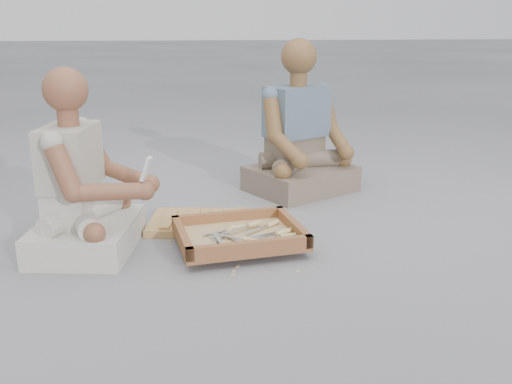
{
  "coord_description": "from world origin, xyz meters",
  "views": [
    {
      "loc": [
        -0.31,
        -2.14,
        0.97
      ],
      "look_at": [
        -0.05,
        0.08,
        0.3
      ],
      "focal_mm": 40.0,
      "sensor_mm": 36.0,
      "label": 1
    }
  ],
  "objects": [
    {
      "name": "chisel_8",
      "position": [
        0.08,
        0.16,
        0.07
      ],
      "size": [
        0.22,
        0.08,
        0.02
      ],
      "rotation": [
        0.0,
        0.0,
        0.27
      ],
      "color": "silver",
      "rests_on": "tool_tray"
    },
    {
      "name": "wood_chip_11",
      "position": [
        -0.13,
        0.02,
        0.0
      ],
      "size": [
        0.02,
        0.02,
        0.0
      ],
      "primitive_type": "cube",
      "rotation": [
        0.0,
        0.0,
        1.22
      ],
      "color": "tan",
      "rests_on": "ground"
    },
    {
      "name": "carved_panel",
      "position": [
        -0.25,
        0.52,
        0.02
      ],
      "size": [
        0.58,
        0.43,
        0.04
      ],
      "primitive_type": "cube",
      "rotation": [
        0.0,
        0.0,
        -0.15
      ],
      "color": "#A77840",
      "rests_on": "ground"
    },
    {
      "name": "chisel_2",
      "position": [
        -0.12,
        0.29,
        0.07
      ],
      "size": [
        0.2,
        0.12,
        0.02
      ],
      "rotation": [
        0.0,
        0.0,
        0.47
      ],
      "color": "silver",
      "rests_on": "tool_tray"
    },
    {
      "name": "wood_chip_3",
      "position": [
        0.11,
        -0.06,
        0.0
      ],
      "size": [
        0.02,
        0.02,
        0.0
      ],
      "primitive_type": "cube",
      "rotation": [
        0.0,
        0.0,
        2.92
      ],
      "color": "tan",
      "rests_on": "ground"
    },
    {
      "name": "chisel_6",
      "position": [
        0.09,
        0.22,
        0.07
      ],
      "size": [
        0.21,
        0.09,
        0.02
      ],
      "rotation": [
        0.0,
        0.0,
        0.36
      ],
      "color": "silver",
      "rests_on": "tool_tray"
    },
    {
      "name": "chisel_0",
      "position": [
        -0.08,
        0.13,
        0.07
      ],
      "size": [
        0.2,
        0.13,
        0.02
      ],
      "rotation": [
        0.0,
        0.0,
        -0.56
      ],
      "color": "silver",
      "rests_on": "tool_tray"
    },
    {
      "name": "chisel_1",
      "position": [
        -0.18,
        0.06,
        0.08
      ],
      "size": [
        0.06,
        0.22,
        0.02
      ],
      "rotation": [
        0.0,
        0.0,
        -1.39
      ],
      "color": "silver",
      "rests_on": "tool_tray"
    },
    {
      "name": "wood_chip_6",
      "position": [
        -0.13,
        0.36,
        0.0
      ],
      "size": [
        0.02,
        0.02,
        0.0
      ],
      "primitive_type": "cube",
      "rotation": [
        0.0,
        0.0,
        3.01
      ],
      "color": "tan",
      "rests_on": "ground"
    },
    {
      "name": "wood_chip_7",
      "position": [
        -0.15,
        -0.03,
        0.0
      ],
      "size": [
        0.02,
        0.02,
        0.0
      ],
      "primitive_type": "cube",
      "rotation": [
        0.0,
        0.0,
        1.45
      ],
      "color": "tan",
      "rests_on": "ground"
    },
    {
      "name": "wood_chip_1",
      "position": [
        0.22,
        0.55,
        0.0
      ],
      "size": [
        0.02,
        0.02,
        0.0
      ],
      "primitive_type": "cube",
      "rotation": [
        0.0,
        0.0,
        1.81
      ],
      "color": "tan",
      "rests_on": "ground"
    },
    {
      "name": "chisel_3",
      "position": [
        0.07,
        0.18,
        0.08
      ],
      "size": [
        0.21,
        0.11,
        0.02
      ],
      "rotation": [
        0.0,
        0.0,
        0.43
      ],
      "color": "silver",
      "rests_on": "tool_tray"
    },
    {
      "name": "chisel_7",
      "position": [
        -0.08,
        0.08,
        0.07
      ],
      "size": [
        0.13,
        0.2,
        0.02
      ],
      "rotation": [
        0.0,
        0.0,
        -1.04
      ],
      "color": "silver",
      "rests_on": "tool_tray"
    },
    {
      "name": "craftsman",
      "position": [
        -0.77,
        0.28,
        0.27
      ],
      "size": [
        0.56,
        0.56,
        0.79
      ],
      "rotation": [
        0.0,
        0.0,
        -1.72
      ],
      "color": "silver",
      "rests_on": "ground"
    },
    {
      "name": "chisel_9",
      "position": [
        0.04,
        0.31,
        0.07
      ],
      "size": [
        0.18,
        0.16,
        0.02
      ],
      "rotation": [
        0.0,
        0.0,
        0.71
      ],
      "color": "silver",
      "rests_on": "tool_tray"
    },
    {
      "name": "mobile_phone",
      "position": [
        -0.49,
        0.19,
        0.38
      ],
      "size": [
        0.06,
        0.05,
        0.1
      ],
      "rotation": [
        -0.35,
        0.0,
        -1.84
      ],
      "color": "silver",
      "rests_on": "craftsman"
    },
    {
      "name": "wood_chip_0",
      "position": [
        -0.38,
        0.4,
        0.0
      ],
      "size": [
        0.02,
        0.02,
        0.0
      ],
      "primitive_type": "cube",
      "rotation": [
        0.0,
        0.0,
        0.94
      ],
      "color": "tan",
      "rests_on": "ground"
    },
    {
      "name": "wood_chip_4",
      "position": [
        -0.16,
        -0.07,
        0.0
      ],
      "size": [
        0.02,
        0.02,
        0.0
      ],
      "primitive_type": "cube",
      "rotation": [
        0.0,
        0.0,
        2.51
      ],
      "color": "tan",
      "rests_on": "ground"
    },
    {
      "name": "companion",
      "position": [
        0.33,
        1.09,
        0.29
      ],
      "size": [
        0.71,
        0.67,
        0.88
      ],
      "rotation": [
        0.0,
        0.0,
        3.67
      ],
      "color": "#7C6C59",
      "rests_on": "ground"
    },
    {
      "name": "wood_chip_2",
      "position": [
        0.08,
        0.29,
        0.0
      ],
      "size": [
        0.02,
        0.02,
        0.0
      ],
      "primitive_type": "cube",
      "rotation": [
        0.0,
        0.0,
        1.94
      ],
      "color": "tan",
      "rests_on": "ground"
    },
    {
      "name": "tool_tray",
      "position": [
        -0.1,
        0.22,
        0.06
      ],
      "size": [
        0.6,
        0.51,
        0.07
      ],
      "rotation": [
        0.0,
        0.0,
        0.16
      ],
      "color": "brown",
      "rests_on": "carved_panel"
    },
    {
      "name": "wood_chip_8",
      "position": [
        -0.41,
        0.33,
        0.0
      ],
      "size": [
        0.02,
        0.02,
        0.0
      ],
      "primitive_type": "cube",
      "rotation": [
        0.0,
        0.0,
        2.57
      ],
      "color": "tan",
      "rests_on": "ground"
    },
    {
      "name": "chisel_10",
      "position": [
        -0.15,
        0.26,
        0.07
      ],
      "size": [
        0.11,
        0.21,
        0.02
      ],
      "rotation": [
        0.0,
        0.0,
        1.12
      ],
      "color": "silver",
      "rests_on": "tool_tray"
    },
    {
      "name": "chisel_5",
      "position": [
        -0.05,
        0.3,
        0.08
      ],
      "size": [
        0.19,
        0.14,
        0.02
      ],
      "rotation": [
        0.0,
        0.0,
        0.62
      ],
      "color": "silver",
      "rests_on": "tool_tray"
    },
    {
      "name": "chisel_4",
      "position": [
        -0.16,
        0.07,
        0.06
      ],
      "size": [
        0.12,
        0.2,
        0.02
      ],
      "rotation": [
        0.0,
        0.0,
        -1.09
      ],
      "color": "silver",
      "rests_on": "tool_tray"
    },
    {
      "name": "wood_chip_5",
      "position": [
        0.24,
        0.37,
        0.0
      ],
      "size": [
        0.02,
        0.02,
        0.0
      ],
      "primitive_type": "cube",
      "rotation": [
        0.0,
        0.0,
        2.49
      ],
      "color": "tan",
      "rests_on": "ground"
    },
    {
      "name": "wood_chip_10",
      "position": [
        0.15,
        0.38,
        0.0
      ],
      "size": [
        0.02,
        0.02,
        0.0
      ],
      "primitive_type": "cube",
      "rotation": [
        0.0,
        0.0,
        2.66
      ],
      "color": "tan",
      "rests_on": "ground"
    },
    {
      "name": "ground",
      "position": [
        0.0,
        0.0,
        0.0
      ],
      "size": [
        60.0,
        60.0,
        0.0
      ],
      "primitive_type": "plane",
      "color": "gray",
      "rests_on": "ground"
    },
    {
      "name": "wood_chip_9",
      "position": [
        -0.06,
        0.19,
        0.0
      ],
      "size": [
        0.02,
        0.02,
        0.0
      ],
      "primitive_type": "cube",
      "rotation": [
        0.0,
        0.0,
        2.76
      ],
      "color": "tan",
      "rests_on": "ground"
    }
  ]
}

